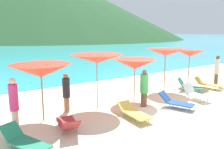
{
  "coord_description": "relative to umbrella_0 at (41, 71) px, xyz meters",
  "views": [
    {
      "loc": [
        -7.17,
        -6.11,
        3.3
      ],
      "look_at": [
        -0.83,
        3.05,
        1.2
      ],
      "focal_mm": 36.03,
      "sensor_mm": 36.0,
      "label": 1
    }
  ],
  "objects": [
    {
      "name": "lounge_chair_3",
      "position": [
        0.37,
        -1.45,
        -1.63
      ],
      "size": [
        0.89,
        1.58,
        0.61
      ],
      "rotation": [
        0.0,
        0.0,
        2.92
      ],
      "color": "#A53333",
      "rests_on": "ground_plane"
    },
    {
      "name": "lounge_chair_1",
      "position": [
        9.69,
        -0.62,
        -1.64
      ],
      "size": [
        0.74,
        1.61,
        0.59
      ],
      "rotation": [
        0.0,
        0.0,
        0.13
      ],
      "color": "#D8BF4C",
      "rests_on": "ground_plane"
    },
    {
      "name": "umbrella_3",
      "position": [
        7.19,
        0.52,
        0.28
      ],
      "size": [
        2.2,
        2.2,
        2.39
      ],
      "color": "#9E7F59",
      "rests_on": "ground_plane"
    },
    {
      "name": "beachgoer_1",
      "position": [
        10.93,
        -0.42,
        -0.91
      ],
      "size": [
        0.3,
        0.3,
        1.87
      ],
      "rotation": [
        0.0,
        0.0,
        5.81
      ],
      "color": "brown",
      "rests_on": "ground_plane"
    },
    {
      "name": "lounge_chair_4",
      "position": [
        -1.14,
        -1.79,
        -1.68
      ],
      "size": [
        1.17,
        1.8,
        0.6
      ],
      "rotation": [
        0.0,
        0.0,
        0.38
      ],
      "color": "#268C66",
      "rests_on": "ground_plane"
    },
    {
      "name": "beachgoer_0",
      "position": [
        4.26,
        -0.95,
        -1.05
      ],
      "size": [
        0.37,
        0.37,
        1.67
      ],
      "rotation": [
        0.0,
        0.0,
        0.83
      ],
      "color": "brown",
      "rests_on": "ground_plane"
    },
    {
      "name": "lounge_chair_2",
      "position": [
        2.96,
        -1.79,
        -1.68
      ],
      "size": [
        0.71,
        1.65,
        0.5
      ],
      "rotation": [
        0.0,
        0.0,
        -0.06
      ],
      "color": "#D8BF4C",
      "rests_on": "ground_plane"
    },
    {
      "name": "cruise_ship",
      "position": [
        43.18,
        210.19,
        6.51
      ],
      "size": [
        51.47,
        19.04,
        21.98
      ],
      "rotation": [
        0.0,
        0.0,
        0.17
      ],
      "color": "white",
      "rests_on": "ocean_water"
    },
    {
      "name": "beachgoer_2",
      "position": [
        -1.06,
        -0.29,
        -0.94
      ],
      "size": [
        0.3,
        0.3,
        1.82
      ],
      "rotation": [
        0.0,
        0.0,
        2.38
      ],
      "color": "beige",
      "rests_on": "ground_plane"
    },
    {
      "name": "lounge_chair_6",
      "position": [
        8.12,
        -0.48,
        -1.59
      ],
      "size": [
        1.11,
        1.45,
        0.75
      ],
      "rotation": [
        0.0,
        0.0,
        0.48
      ],
      "color": "#268C66",
      "rests_on": "ground_plane"
    },
    {
      "name": "lounge_chair_0",
      "position": [
        7.05,
        -1.66,
        -1.59
      ],
      "size": [
        0.73,
        1.37,
        0.74
      ],
      "rotation": [
        0.0,
        0.0,
        -0.08
      ],
      "color": "white",
      "rests_on": "ground_plane"
    },
    {
      "name": "beachgoer_4",
      "position": [
        1.12,
        0.38,
        -1.05
      ],
      "size": [
        0.31,
        0.31,
        1.64
      ],
      "rotation": [
        0.0,
        0.0,
        3.83
      ],
      "color": "#A3704C",
      "rests_on": "ground_plane"
    },
    {
      "name": "umbrella_2",
      "position": [
        4.48,
        -0.02,
        -0.11
      ],
      "size": [
        2.22,
        2.22,
        2.05
      ],
      "color": "#9E7F59",
      "rests_on": "ground_plane"
    },
    {
      "name": "umbrella_1",
      "position": [
        2.4,
        0.02,
        0.28
      ],
      "size": [
        2.27,
        2.27,
        2.39
      ],
      "color": "#9E7F59",
      "rests_on": "ground_plane"
    },
    {
      "name": "umbrella_0",
      "position": [
        0.0,
        0.0,
        0.0
      ],
      "size": [
        2.29,
        2.29,
        2.17
      ],
      "color": "#9E7F59",
      "rests_on": "ground_plane"
    },
    {
      "name": "headland_hill",
      "position": [
        39.85,
        108.35,
        14.64
      ],
      "size": [
        133.12,
        133.12,
        33.12
      ],
      "primitive_type": "cone",
      "color": "#235128",
      "rests_on": "ground_plane"
    },
    {
      "name": "umbrella_4",
      "position": [
        9.61,
        0.69,
        0.07
      ],
      "size": [
        1.75,
        1.75,
        2.19
      ],
      "color": "#9E7F59",
      "rests_on": "ground_plane"
    },
    {
      "name": "ground_plane",
      "position": [
        4.71,
        7.97,
        -2.07
      ],
      "size": [
        50.0,
        100.0,
        0.3
      ],
      "primitive_type": "cube",
      "color": "beige"
    },
    {
      "name": "lounge_chair_5",
      "position": [
        5.24,
        -1.92,
        -1.62
      ],
      "size": [
        1.06,
        1.6,
        0.66
      ],
      "rotation": [
        0.0,
        0.0,
        0.37
      ],
      "color": "#1E478C",
      "rests_on": "ground_plane"
    }
  ]
}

